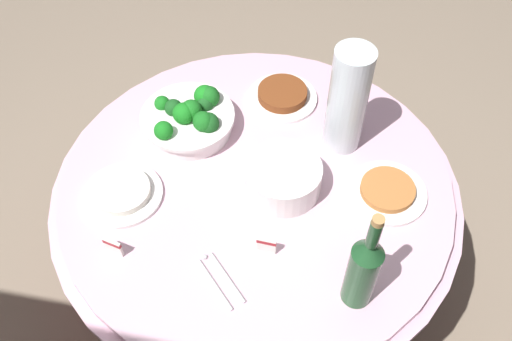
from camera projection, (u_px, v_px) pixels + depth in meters
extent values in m
plane|color=gray|center=(256.00, 298.00, 2.18)|extent=(6.00, 6.00, 0.00)
cylinder|color=maroon|center=(256.00, 252.00, 1.91)|extent=(1.01, 1.01, 0.69)
cylinder|color=#E0B2C6|center=(256.00, 190.00, 1.63)|extent=(1.16, 1.16, 0.02)
cylinder|color=#E0B2C6|center=(256.00, 185.00, 1.61)|extent=(1.10, 1.10, 0.03)
cylinder|color=white|center=(188.00, 123.00, 1.70)|extent=(0.26, 0.26, 0.05)
cylinder|color=white|center=(187.00, 116.00, 1.67)|extent=(0.28, 0.28, 0.01)
sphere|color=#196B1E|center=(203.00, 121.00, 1.62)|extent=(0.06, 0.06, 0.06)
sphere|color=#197B1E|center=(164.00, 131.00, 1.61)|extent=(0.06, 0.06, 0.06)
sphere|color=#197E1E|center=(184.00, 114.00, 1.64)|extent=(0.06, 0.06, 0.06)
sphere|color=#19691E|center=(209.00, 97.00, 1.69)|extent=(0.07, 0.07, 0.07)
sphere|color=#19531E|center=(205.00, 104.00, 1.68)|extent=(0.05, 0.05, 0.05)
sphere|color=#19751E|center=(162.00, 103.00, 1.69)|extent=(0.05, 0.05, 0.05)
sphere|color=#19531E|center=(174.00, 108.00, 1.67)|extent=(0.05, 0.05, 0.05)
sphere|color=#19811E|center=(205.00, 96.00, 1.69)|extent=(0.07, 0.07, 0.07)
sphere|color=#19711E|center=(191.00, 110.00, 1.65)|extent=(0.06, 0.06, 0.06)
sphere|color=#19571E|center=(209.00, 123.00, 1.63)|extent=(0.06, 0.06, 0.06)
cylinder|color=white|center=(283.00, 187.00, 1.58)|extent=(0.21, 0.21, 0.01)
cylinder|color=white|center=(283.00, 184.00, 1.57)|extent=(0.21, 0.21, 0.01)
cylinder|color=white|center=(283.00, 182.00, 1.56)|extent=(0.21, 0.21, 0.01)
cylinder|color=white|center=(283.00, 180.00, 1.55)|extent=(0.21, 0.21, 0.01)
cylinder|color=white|center=(283.00, 178.00, 1.55)|extent=(0.21, 0.21, 0.01)
cylinder|color=white|center=(283.00, 176.00, 1.54)|extent=(0.21, 0.21, 0.01)
cylinder|color=white|center=(283.00, 173.00, 1.53)|extent=(0.21, 0.21, 0.01)
cylinder|color=white|center=(284.00, 171.00, 1.52)|extent=(0.21, 0.21, 0.01)
cylinder|color=white|center=(284.00, 169.00, 1.51)|extent=(0.21, 0.21, 0.01)
cylinder|color=#1E4D28|center=(361.00, 276.00, 1.30)|extent=(0.07, 0.07, 0.20)
cone|color=#1E4D28|center=(370.00, 249.00, 1.21)|extent=(0.07, 0.07, 0.04)
cylinder|color=#1E4D28|center=(374.00, 234.00, 1.16)|extent=(0.03, 0.03, 0.08)
cylinder|color=#B2844C|center=(378.00, 221.00, 1.12)|extent=(0.03, 0.03, 0.02)
cylinder|color=silver|center=(348.00, 100.00, 1.55)|extent=(0.11, 0.11, 0.34)
sphere|color=#E5B26B|center=(335.00, 131.00, 1.66)|extent=(0.06, 0.06, 0.06)
sphere|color=#E5B26B|center=(345.00, 137.00, 1.64)|extent=(0.06, 0.06, 0.06)
sphere|color=#E5B26B|center=(346.00, 128.00, 1.67)|extent=(0.06, 0.06, 0.06)
sphere|color=#72C64C|center=(338.00, 122.00, 1.61)|extent=(0.06, 0.06, 0.06)
sphere|color=#72C64C|center=(351.00, 123.00, 1.61)|extent=(0.06, 0.06, 0.06)
sphere|color=#72C64C|center=(344.00, 114.00, 1.63)|extent=(0.06, 0.06, 0.06)
sphere|color=red|center=(343.00, 111.00, 1.56)|extent=(0.06, 0.06, 0.06)
sphere|color=red|center=(354.00, 107.00, 1.57)|extent=(0.06, 0.06, 0.06)
sphere|color=red|center=(342.00, 102.00, 1.58)|extent=(0.06, 0.06, 0.06)
sphere|color=#E5B26B|center=(350.00, 98.00, 1.52)|extent=(0.06, 0.06, 0.06)
sphere|color=#E5B26B|center=(355.00, 90.00, 1.54)|extent=(0.06, 0.06, 0.06)
sphere|color=#E5B26B|center=(342.00, 90.00, 1.54)|extent=(0.06, 0.06, 0.06)
sphere|color=#72C64C|center=(357.00, 82.00, 1.48)|extent=(0.06, 0.06, 0.06)
sphere|color=#72C64C|center=(354.00, 73.00, 1.50)|extent=(0.06, 0.06, 0.06)
sphere|color=#72C64C|center=(344.00, 78.00, 1.49)|extent=(0.06, 0.06, 0.06)
cylinder|color=silver|center=(228.00, 277.00, 1.41)|extent=(0.12, 0.12, 0.01)
cylinder|color=silver|center=(215.00, 284.00, 1.39)|extent=(0.12, 0.12, 0.01)
sphere|color=silver|center=(205.00, 257.00, 1.44)|extent=(0.01, 0.01, 0.01)
cylinder|color=white|center=(282.00, 98.00, 1.79)|extent=(0.22, 0.22, 0.01)
cylinder|color=brown|center=(282.00, 93.00, 1.78)|extent=(0.15, 0.15, 0.03)
cylinder|color=white|center=(387.00, 193.00, 1.56)|extent=(0.22, 0.22, 0.01)
cylinder|color=#B77038|center=(388.00, 189.00, 1.55)|extent=(0.15, 0.15, 0.02)
cylinder|color=white|center=(123.00, 194.00, 1.56)|extent=(0.22, 0.22, 0.01)
cylinder|color=white|center=(122.00, 191.00, 1.55)|extent=(0.16, 0.16, 0.02)
cube|color=white|center=(113.00, 247.00, 1.43)|extent=(0.05, 0.02, 0.05)
cube|color=maroon|center=(112.00, 243.00, 1.42)|extent=(0.05, 0.02, 0.01)
cube|color=white|center=(266.00, 246.00, 1.43)|extent=(0.05, 0.01, 0.05)
cube|color=maroon|center=(267.00, 242.00, 1.42)|extent=(0.05, 0.01, 0.01)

